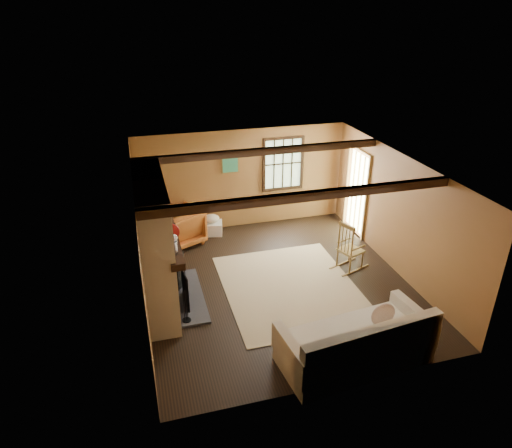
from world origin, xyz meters
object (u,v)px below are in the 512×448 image
object	(u,v)px
rocking_chair	(349,249)
fireplace	(157,249)
sofa	(357,346)
armchair	(180,227)
laundry_basket	(212,228)

from	to	relation	value
rocking_chair	fireplace	bearing A→B (deg)	71.94
fireplace	rocking_chair	xyz separation A→B (m)	(3.82, 0.16, -0.66)
sofa	armchair	bearing A→B (deg)	107.92
fireplace	armchair	xyz separation A→B (m)	(0.61, 2.19, -0.69)
rocking_chair	armchair	bearing A→B (deg)	37.19
rocking_chair	laundry_basket	world-z (taller)	rocking_chair
fireplace	rocking_chair	bearing A→B (deg)	2.41
laundry_basket	sofa	bearing A→B (deg)	-74.73
armchair	fireplace	bearing A→B (deg)	50.12
rocking_chair	armchair	world-z (taller)	rocking_chair
sofa	laundry_basket	bearing A→B (deg)	98.72
laundry_basket	armchair	distance (m)	0.85
rocking_chair	sofa	xyz separation A→B (m)	(-1.11, -2.57, -0.11)
laundry_basket	armchair	world-z (taller)	armchair
fireplace	rocking_chair	world-z (taller)	fireplace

